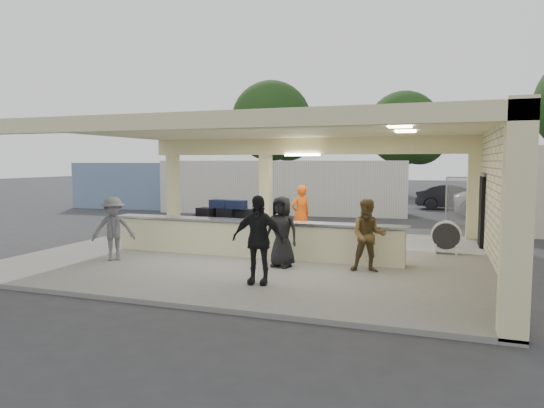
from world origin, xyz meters
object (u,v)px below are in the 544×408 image
at_px(passenger_a, 368,235).
at_px(car_white_a, 520,202).
at_px(drum_fan, 446,236).
at_px(baggage_handler, 301,214).
at_px(passenger_c, 113,229).
at_px(car_dark, 457,197).
at_px(container_blue, 160,186).
at_px(passenger_d, 282,232).
at_px(container_white, 282,187).
at_px(passenger_b, 258,240).
at_px(baggage_counter, 252,238).
at_px(luggage_cart, 224,221).

distance_m(passenger_a, car_white_a, 14.52).
bearing_deg(drum_fan, baggage_handler, 178.48).
relative_size(passenger_c, car_dark, 0.40).
xyz_separation_m(drum_fan, car_dark, (0.69, 14.14, 0.11)).
bearing_deg(container_blue, car_dark, 12.53).
bearing_deg(car_white_a, passenger_d, 159.13).
bearing_deg(car_white_a, passenger_c, 148.09).
xyz_separation_m(drum_fan, passenger_d, (-3.78, -3.11, 0.37)).
bearing_deg(container_blue, baggage_handler, -44.06).
xyz_separation_m(baggage_handler, container_white, (-3.63, 9.30, 0.34)).
bearing_deg(passenger_d, baggage_handler, 105.35).
bearing_deg(baggage_handler, car_white_a, -173.77).
distance_m(passenger_d, car_white_a, 15.47).
xyz_separation_m(drum_fan, passenger_b, (-3.75, -4.82, 0.44)).
bearing_deg(car_white_a, car_dark, 43.28).
distance_m(baggage_counter, container_white, 12.07).
bearing_deg(drum_fan, luggage_cart, -169.87).
height_order(baggage_handler, container_blue, container_blue).
relative_size(drum_fan, container_blue, 0.09).
xyz_separation_m(car_white_a, car_dark, (-2.62, 3.49, -0.11)).
height_order(baggage_handler, container_white, container_white).
bearing_deg(passenger_b, baggage_handler, 90.03).
height_order(baggage_handler, passenger_d, baggage_handler).
bearing_deg(car_white_a, luggage_cart, 146.66).
height_order(baggage_handler, passenger_c, baggage_handler).
relative_size(luggage_cart, container_blue, 0.27).
height_order(baggage_counter, car_dark, car_dark).
bearing_deg(passenger_b, passenger_a, 36.88).
height_order(luggage_cart, baggage_handler, baggage_handler).
xyz_separation_m(luggage_cart, passenger_b, (2.56, -3.90, 0.18)).
xyz_separation_m(baggage_counter, baggage_handler, (0.69, 2.38, 0.42)).
xyz_separation_m(passenger_a, container_blue, (-13.43, 12.63, 0.34)).
distance_m(baggage_counter, car_dark, 17.22).
relative_size(baggage_counter, luggage_cart, 3.03).
relative_size(luggage_cart, passenger_b, 1.46).
xyz_separation_m(drum_fan, passenger_c, (-8.11, -3.80, 0.34)).
height_order(passenger_d, car_white_a, passenger_d).
bearing_deg(passenger_c, passenger_d, -27.23).
relative_size(passenger_b, passenger_d, 1.08).
relative_size(drum_fan, passenger_b, 0.49).
bearing_deg(baggage_counter, passenger_b, -65.98).
relative_size(passenger_a, container_blue, 0.17).
xyz_separation_m(passenger_b, car_white_a, (7.06, 15.47, -0.23)).
bearing_deg(container_blue, passenger_a, -46.49).
bearing_deg(passenger_c, passenger_a, -28.93).
relative_size(passenger_b, car_white_a, 0.33).
height_order(baggage_counter, car_white_a, car_white_a).
height_order(passenger_d, container_white, container_white).
distance_m(baggage_handler, car_dark, 14.75).
bearing_deg(passenger_d, drum_fan, 46.73).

